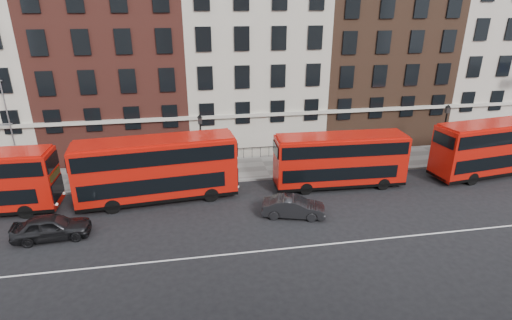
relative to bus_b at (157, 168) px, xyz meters
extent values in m
plane|color=black|center=(8.93, -5.73, -2.56)|extent=(120.00, 120.00, 0.00)
cube|color=slate|center=(8.93, 4.77, -2.49)|extent=(80.00, 5.00, 0.15)
cube|color=gray|center=(8.93, 2.27, -2.48)|extent=(80.00, 0.30, 0.16)
cube|color=white|center=(8.93, -7.73, -2.56)|extent=(70.00, 0.12, 0.01)
cube|color=brown|center=(-3.87, 12.27, 8.44)|extent=(12.80, 10.00, 22.00)
cube|color=#B9B5A3|center=(8.93, 12.27, 6.94)|extent=(12.80, 10.00, 19.00)
cube|color=brown|center=(21.73, 12.27, 7.94)|extent=(12.80, 10.00, 21.00)
cube|color=#BFB5A5|center=(34.53, 12.27, 7.44)|extent=(12.80, 10.00, 20.00)
cube|color=black|center=(-6.84, -0.09, -1.00)|extent=(0.12, 2.22, 1.31)
cube|color=black|center=(-6.84, -0.09, 0.08)|extent=(0.11, 1.92, 0.42)
cylinder|color=black|center=(-8.77, -1.19, -2.06)|extent=(1.01, 0.30, 1.01)
cylinder|color=black|center=(-8.73, 1.07, -2.06)|extent=(1.01, 0.30, 1.01)
cube|color=red|center=(0.04, 0.00, -0.06)|extent=(11.51, 3.71, 4.25)
cube|color=black|center=(0.04, 0.00, -2.06)|extent=(11.51, 3.75, 0.26)
cube|color=black|center=(-0.28, -0.03, -0.79)|extent=(10.23, 3.68, 1.13)
cube|color=black|center=(0.04, 0.00, 1.26)|extent=(11.09, 3.76, 1.08)
cube|color=red|center=(0.04, 0.00, 2.12)|extent=(11.16, 3.47, 0.19)
cube|color=black|center=(5.71, 0.52, -0.90)|extent=(0.30, 2.37, 1.40)
cube|color=black|center=(5.71, 0.52, 0.26)|extent=(0.27, 2.05, 0.45)
cylinder|color=black|center=(3.79, -0.86, -2.03)|extent=(1.10, 0.40, 1.08)
cylinder|color=black|center=(3.57, 1.54, -2.03)|extent=(1.10, 0.40, 1.08)
cylinder|color=black|center=(-3.07, -1.49, -2.03)|extent=(1.10, 0.40, 1.08)
cylinder|color=black|center=(-3.29, 0.91, -2.03)|extent=(1.10, 0.40, 1.08)
cube|color=red|center=(13.94, 0.00, -0.31)|extent=(10.25, 2.78, 3.83)
cube|color=black|center=(13.94, 0.00, -2.11)|extent=(10.25, 2.82, 0.23)
cube|color=black|center=(13.65, 0.01, -0.97)|extent=(9.09, 2.82, 1.02)
cube|color=black|center=(13.94, 0.00, 0.87)|extent=(9.86, 2.85, 0.97)
cube|color=red|center=(13.94, 0.00, 1.65)|extent=(9.95, 2.58, 0.17)
cube|color=black|center=(19.06, -0.18, -1.06)|extent=(0.15, 2.13, 1.26)
cube|color=black|center=(19.06, -0.18, -0.03)|extent=(0.14, 1.84, 0.41)
cylinder|color=black|center=(17.19, -1.20, -2.08)|extent=(0.98, 0.31, 0.97)
cylinder|color=black|center=(17.27, 0.97, -2.08)|extent=(0.98, 0.31, 0.97)
cylinder|color=black|center=(11.00, -0.98, -2.08)|extent=(0.98, 0.31, 0.97)
cylinder|color=black|center=(11.08, 1.19, -2.08)|extent=(0.98, 0.31, 0.97)
cube|color=red|center=(27.59, 0.00, -0.12)|extent=(11.31, 4.09, 4.16)
cube|color=black|center=(27.59, 0.00, -2.07)|extent=(11.32, 4.13, 0.25)
cube|color=black|center=(27.28, -0.04, -0.83)|extent=(10.07, 4.00, 1.11)
cube|color=black|center=(27.59, 0.00, 1.17)|extent=(10.90, 4.12, 1.05)
cube|color=red|center=(27.59, 0.00, 2.02)|extent=(10.97, 3.84, 0.19)
cylinder|color=black|center=(30.98, 1.65, -2.04)|extent=(1.08, 0.43, 1.05)
cylinder|color=black|center=(24.62, -1.59, -2.04)|extent=(1.08, 0.43, 1.05)
cylinder|color=black|center=(24.30, 0.75, -2.04)|extent=(1.08, 0.43, 1.05)
imported|color=black|center=(-6.27, -4.09, -1.79)|extent=(4.67, 2.12, 1.56)
imported|color=black|center=(9.19, -4.03, -1.86)|extent=(4.53, 2.58, 1.41)
cylinder|color=black|center=(3.38, 3.45, -0.11)|extent=(0.14, 0.14, 4.60)
cylinder|color=black|center=(3.38, 3.45, -2.11)|extent=(0.32, 0.32, 0.60)
cube|color=#262626|center=(3.38, 3.45, 2.44)|extent=(0.32, 0.32, 0.55)
cone|color=black|center=(3.38, 3.45, 2.79)|extent=(0.44, 0.44, 0.25)
cylinder|color=black|center=(24.72, 3.08, -0.11)|extent=(0.14, 0.14, 4.60)
cylinder|color=black|center=(24.72, 3.08, -2.11)|extent=(0.32, 0.32, 0.60)
cube|color=#262626|center=(24.72, 3.08, 2.44)|extent=(0.32, 0.32, 0.55)
cone|color=black|center=(24.72, 3.08, 2.79)|extent=(0.44, 0.44, 0.25)
cylinder|color=black|center=(30.10, 2.47, -1.11)|extent=(0.12, 0.12, 2.60)
cube|color=black|center=(30.10, 2.32, 0.49)|extent=(0.25, 0.30, 0.75)
sphere|color=red|center=(30.10, 2.15, 0.71)|extent=(0.14, 0.14, 0.14)
sphere|color=#0C9919|center=(30.10, 2.15, 0.27)|extent=(0.14, 0.14, 0.14)
camera|label=1|loc=(2.55, -27.32, 11.22)|focal=28.00mm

